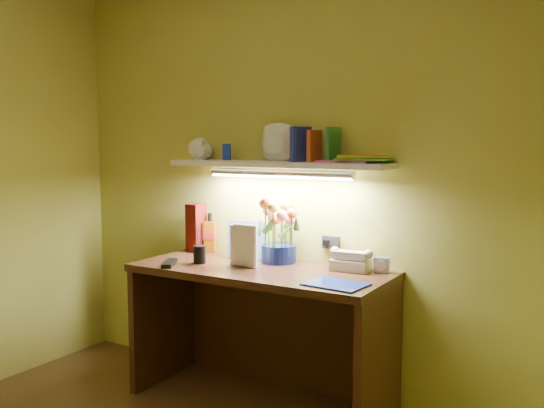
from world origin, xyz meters
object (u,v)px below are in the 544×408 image
at_px(flower_bouquet, 279,232).
at_px(telephone, 351,259).
at_px(desk, 261,336).
at_px(whisky_bottle, 210,233).
at_px(desk_clock, 382,265).

relative_size(flower_bouquet, telephone, 1.76).
distance_m(desk, telephone, 0.65).
height_order(desk, whisky_bottle, whisky_bottle).
relative_size(desk_clock, whisky_bottle, 0.33).
distance_m(desk, flower_bouquet, 0.58).
relative_size(telephone, desk_clock, 2.49).
distance_m(telephone, desk_clock, 0.16).
height_order(telephone, desk_clock, telephone).
bearing_deg(flower_bouquet, desk, -92.81).
distance_m(desk, whisky_bottle, 0.75).
distance_m(telephone, whisky_bottle, 0.95).
bearing_deg(flower_bouquet, desk_clock, 3.84).
bearing_deg(whisky_bottle, desk, -24.87).
bearing_deg(whisky_bottle, flower_bouquet, -5.88).
bearing_deg(whisky_bottle, telephone, -2.56).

